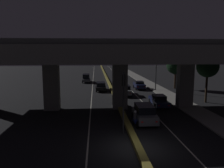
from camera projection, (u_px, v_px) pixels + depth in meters
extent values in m
plane|color=black|center=(137.00, 148.00, 15.49)|extent=(200.00, 200.00, 0.00)
cube|color=beige|center=(93.00, 82.00, 49.77)|extent=(0.12, 126.00, 0.00)
cube|color=beige|center=(123.00, 82.00, 50.30)|extent=(0.12, 126.00, 0.00)
cube|color=olive|center=(108.00, 82.00, 50.01)|extent=(0.51, 126.00, 0.34)
cube|color=gray|center=(153.00, 86.00, 43.76)|extent=(2.99, 126.00, 0.14)
cube|color=slate|center=(52.00, 86.00, 25.51)|extent=(1.73, 1.26, 5.63)
cube|color=slate|center=(185.00, 85.00, 26.72)|extent=(1.73, 1.26, 5.63)
cube|color=slate|center=(120.00, 85.00, 26.12)|extent=(1.73, 1.26, 5.63)
cube|color=slate|center=(120.00, 54.00, 25.59)|extent=(36.91, 12.46, 1.80)
cube|color=#333335|center=(120.00, 42.00, 25.40)|extent=(36.91, 0.40, 0.90)
cylinder|color=black|center=(123.00, 104.00, 17.75)|extent=(0.14, 0.14, 5.16)
cube|color=black|center=(123.00, 80.00, 17.66)|extent=(0.30, 0.28, 0.95)
sphere|color=black|center=(123.00, 76.00, 17.77)|extent=(0.18, 0.18, 0.18)
sphere|color=yellow|center=(123.00, 80.00, 17.81)|extent=(0.18, 0.18, 0.18)
sphere|color=black|center=(123.00, 84.00, 17.85)|extent=(0.18, 0.18, 0.18)
cylinder|color=#2D2D30|center=(156.00, 67.00, 38.38)|extent=(0.18, 0.18, 8.60)
cylinder|color=#2D2D30|center=(152.00, 43.00, 37.73)|extent=(1.56, 0.10, 0.10)
ellipsoid|color=#F2B759|center=(148.00, 43.00, 37.69)|extent=(0.56, 0.32, 0.24)
cube|color=#515459|center=(144.00, 115.00, 21.06)|extent=(1.85, 4.23, 0.75)
cube|color=black|center=(144.00, 108.00, 20.96)|extent=(1.61, 2.54, 0.68)
cylinder|color=black|center=(133.00, 115.00, 22.43)|extent=(0.21, 0.64, 0.63)
cylinder|color=black|center=(150.00, 115.00, 22.54)|extent=(0.21, 0.64, 0.63)
cylinder|color=black|center=(138.00, 124.00, 19.68)|extent=(0.21, 0.64, 0.63)
cylinder|color=black|center=(157.00, 124.00, 19.80)|extent=(0.21, 0.64, 0.63)
cube|color=red|center=(142.00, 122.00, 18.93)|extent=(0.18, 0.03, 0.11)
cube|color=red|center=(157.00, 122.00, 19.01)|extent=(0.18, 0.03, 0.11)
cube|color=#141938|center=(159.00, 101.00, 27.70)|extent=(1.85, 4.85, 0.56)
cube|color=black|center=(159.00, 97.00, 27.50)|extent=(1.54, 1.97, 0.55)
cylinder|color=black|center=(150.00, 101.00, 29.27)|extent=(0.22, 0.64, 0.63)
cylinder|color=black|center=(162.00, 101.00, 29.33)|extent=(0.22, 0.64, 0.63)
cylinder|color=black|center=(155.00, 106.00, 26.15)|extent=(0.22, 0.64, 0.63)
cylinder|color=black|center=(169.00, 106.00, 26.20)|extent=(0.22, 0.64, 0.63)
cube|color=red|center=(159.00, 106.00, 25.30)|extent=(0.18, 0.04, 0.11)
cube|color=red|center=(169.00, 105.00, 25.34)|extent=(0.18, 0.04, 0.11)
cube|color=gray|center=(125.00, 91.00, 34.95)|extent=(1.87, 4.72, 0.70)
cube|color=black|center=(125.00, 87.00, 34.63)|extent=(1.59, 2.28, 0.54)
cylinder|color=black|center=(119.00, 91.00, 36.48)|extent=(0.22, 0.68, 0.67)
cylinder|color=black|center=(129.00, 91.00, 36.56)|extent=(0.22, 0.68, 0.67)
cylinder|color=black|center=(120.00, 95.00, 33.43)|extent=(0.22, 0.68, 0.67)
cylinder|color=black|center=(131.00, 95.00, 33.51)|extent=(0.22, 0.68, 0.67)
cube|color=red|center=(122.00, 93.00, 32.59)|extent=(0.18, 0.04, 0.11)
cube|color=red|center=(130.00, 93.00, 32.65)|extent=(0.18, 0.04, 0.11)
cube|color=#141938|center=(139.00, 85.00, 40.86)|extent=(1.83, 4.42, 0.73)
cube|color=black|center=(139.00, 82.00, 40.67)|extent=(1.54, 1.79, 0.43)
cylinder|color=black|center=(134.00, 86.00, 42.30)|extent=(0.22, 0.60, 0.60)
cylinder|color=black|center=(142.00, 86.00, 42.38)|extent=(0.22, 0.60, 0.60)
cylinder|color=black|center=(136.00, 88.00, 39.45)|extent=(0.22, 0.60, 0.60)
cylinder|color=black|center=(145.00, 88.00, 39.52)|extent=(0.22, 0.60, 0.60)
cube|color=red|center=(138.00, 87.00, 38.66)|extent=(0.18, 0.04, 0.11)
cube|color=red|center=(145.00, 87.00, 38.71)|extent=(0.18, 0.04, 0.11)
cube|color=black|center=(101.00, 87.00, 38.96)|extent=(1.71, 4.57, 0.55)
cube|color=black|center=(101.00, 84.00, 38.88)|extent=(1.50, 2.74, 0.67)
cylinder|color=black|center=(106.00, 90.00, 37.58)|extent=(0.20, 0.58, 0.58)
cylinder|color=black|center=(96.00, 90.00, 37.45)|extent=(0.20, 0.58, 0.58)
cylinder|color=black|center=(105.00, 88.00, 40.55)|extent=(0.20, 0.58, 0.58)
cylinder|color=black|center=(96.00, 88.00, 40.42)|extent=(0.20, 0.58, 0.58)
cube|color=white|center=(104.00, 86.00, 41.28)|extent=(0.18, 0.03, 0.11)
cube|color=white|center=(97.00, 86.00, 41.19)|extent=(0.18, 0.03, 0.11)
cube|color=#515459|center=(86.00, 80.00, 49.99)|extent=(1.71, 4.56, 0.61)
cube|color=black|center=(86.00, 76.00, 49.76)|extent=(1.49, 3.29, 0.99)
cylinder|color=black|center=(90.00, 82.00, 48.62)|extent=(0.21, 0.62, 0.62)
cylinder|color=black|center=(82.00, 82.00, 48.48)|extent=(0.21, 0.62, 0.62)
cylinder|color=black|center=(90.00, 80.00, 51.58)|extent=(0.21, 0.62, 0.62)
cylinder|color=black|center=(83.00, 80.00, 51.44)|extent=(0.21, 0.62, 0.62)
cube|color=white|center=(89.00, 79.00, 52.30)|extent=(0.18, 0.03, 0.11)
cube|color=white|center=(84.00, 79.00, 52.20)|extent=(0.18, 0.03, 0.11)
cylinder|color=black|center=(134.00, 121.00, 20.73)|extent=(0.12, 0.57, 0.57)
cylinder|color=black|center=(137.00, 125.00, 19.49)|extent=(0.14, 0.58, 0.57)
cube|color=navy|center=(135.00, 121.00, 20.08)|extent=(0.31, 0.98, 0.32)
cylinder|color=#3F3F44|center=(135.00, 116.00, 20.01)|extent=(0.34, 0.34, 0.57)
sphere|color=silver|center=(135.00, 112.00, 19.96)|extent=(0.24, 0.24, 0.24)
cube|color=red|center=(137.00, 123.00, 19.41)|extent=(0.08, 0.04, 0.08)
cylinder|color=black|center=(122.00, 102.00, 28.51)|extent=(0.08, 0.58, 0.58)
cylinder|color=black|center=(123.00, 105.00, 27.22)|extent=(0.10, 0.58, 0.58)
cube|color=silver|center=(123.00, 102.00, 27.84)|extent=(0.24, 0.99, 0.32)
cylinder|color=navy|center=(123.00, 98.00, 27.78)|extent=(0.32, 0.32, 0.51)
sphere|color=#B21919|center=(123.00, 96.00, 27.73)|extent=(0.24, 0.24, 0.24)
cube|color=red|center=(123.00, 103.00, 27.14)|extent=(0.08, 0.03, 0.08)
cylinder|color=black|center=(187.00, 102.00, 27.24)|extent=(0.27, 0.27, 0.87)
cylinder|color=#3F3F44|center=(187.00, 96.00, 27.13)|extent=(0.31, 0.31, 0.72)
sphere|color=tan|center=(187.00, 92.00, 27.06)|extent=(0.24, 0.24, 0.24)
cylinder|color=#2D2116|center=(206.00, 89.00, 29.45)|extent=(0.28, 0.28, 3.79)
sphere|color=black|center=(208.00, 67.00, 29.02)|extent=(2.91, 2.91, 2.91)
cylinder|color=#2D2116|center=(175.00, 80.00, 41.12)|extent=(0.37, 0.37, 3.14)
sphere|color=black|center=(176.00, 65.00, 40.72)|extent=(3.39, 3.39, 3.39)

